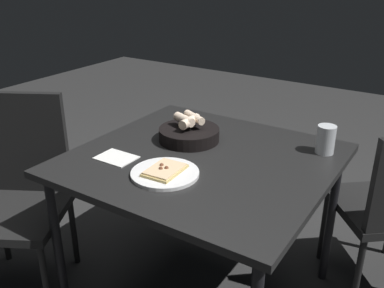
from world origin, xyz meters
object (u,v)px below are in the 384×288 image
object	(u,v)px
bread_basket	(189,133)
beer_glass	(326,141)
chair_far	(20,185)
pizza_plate	(165,173)
dining_table	(203,170)

from	to	relation	value
bread_basket	beer_glass	distance (m)	0.59
bread_basket	beer_glass	size ratio (longest dim) A/B	2.25
beer_glass	chair_far	size ratio (longest dim) A/B	0.13
pizza_plate	bread_basket	xyz separation A→B (m)	(-0.11, 0.34, 0.03)
pizza_plate	bread_basket	world-z (taller)	bread_basket
beer_glass	dining_table	bearing A→B (deg)	-142.61
dining_table	chair_far	size ratio (longest dim) A/B	1.11
pizza_plate	beer_glass	xyz separation A→B (m)	(0.45, 0.54, 0.04)
chair_far	bread_basket	bearing A→B (deg)	34.72
bread_basket	beer_glass	bearing A→B (deg)	19.69
dining_table	pizza_plate	world-z (taller)	pizza_plate
chair_far	dining_table	bearing A→B (deg)	22.91
dining_table	chair_far	bearing A→B (deg)	-157.09
beer_glass	chair_far	world-z (taller)	chair_far
dining_table	pizza_plate	size ratio (longest dim) A/B	3.94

